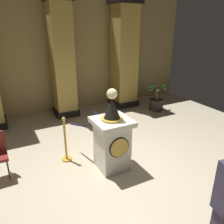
{
  "coord_description": "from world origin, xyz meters",
  "views": [
    {
      "loc": [
        -2.0,
        -3.64,
        2.94
      ],
      "look_at": [
        -0.04,
        0.15,
        1.3
      ],
      "focal_mm": 36.55,
      "sensor_mm": 36.0,
      "label": 1
    }
  ],
  "objects_px": {
    "stanchion_near": "(112,130)",
    "potted_palm_right": "(156,101)",
    "stanchion_far": "(66,145)",
    "pedestal_clock": "(112,139)"
  },
  "relations": [
    {
      "from": "stanchion_far",
      "to": "potted_palm_right",
      "type": "relative_size",
      "value": 1.04
    },
    {
      "from": "pedestal_clock",
      "to": "stanchion_near",
      "type": "bearing_deg",
      "value": 62.9
    },
    {
      "from": "stanchion_far",
      "to": "pedestal_clock",
      "type": "bearing_deg",
      "value": -42.7
    },
    {
      "from": "stanchion_far",
      "to": "potted_palm_right",
      "type": "bearing_deg",
      "value": 23.84
    },
    {
      "from": "stanchion_near",
      "to": "stanchion_far",
      "type": "relative_size",
      "value": 1.0
    },
    {
      "from": "pedestal_clock",
      "to": "stanchion_near",
      "type": "distance_m",
      "value": 1.14
    },
    {
      "from": "pedestal_clock",
      "to": "stanchion_far",
      "type": "height_order",
      "value": "pedestal_clock"
    },
    {
      "from": "stanchion_near",
      "to": "potted_palm_right",
      "type": "height_order",
      "value": "stanchion_near"
    },
    {
      "from": "stanchion_near",
      "to": "potted_palm_right",
      "type": "xyz_separation_m",
      "value": [
        2.61,
        1.5,
        -0.06
      ]
    },
    {
      "from": "stanchion_near",
      "to": "pedestal_clock",
      "type": "bearing_deg",
      "value": -117.1
    }
  ]
}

